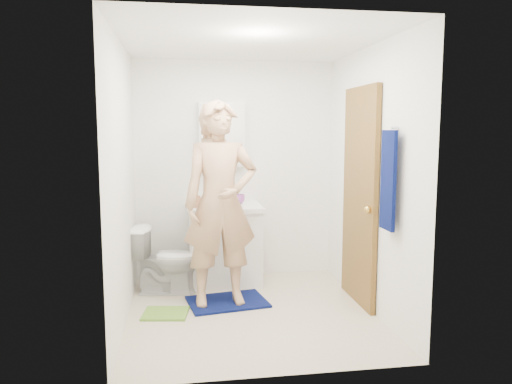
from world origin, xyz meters
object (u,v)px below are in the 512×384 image
toilet (167,259)px  man (220,204)px  vanity_cabinet (225,247)px  medicine_cabinet (222,134)px  toothbrush_cup (239,199)px  soap_dispenser (196,199)px  towel (388,180)px

toilet → man: bearing=-122.2°
vanity_cabinet → toilet: bearing=-160.3°
vanity_cabinet → medicine_cabinet: size_ratio=1.14×
toothbrush_cup → man: bearing=-108.8°
vanity_cabinet → toothbrush_cup: toothbrush_cup is taller
medicine_cabinet → soap_dispenser: (-0.30, -0.31, -0.66)m
man → vanity_cabinet: bearing=76.2°
soap_dispenser → toothbrush_cup: 0.51m
soap_dispenser → medicine_cabinet: bearing=46.1°
vanity_cabinet → towel: bearing=-51.5°
towel → toothbrush_cup: (-1.01, 1.60, -0.35)m
toilet → man: man is taller
vanity_cabinet → towel: 2.08m
medicine_cabinet → toilet: size_ratio=1.03×
medicine_cabinet → toilet: bearing=-144.1°
medicine_cabinet → toothbrush_cup: medicine_cabinet is taller
vanity_cabinet → medicine_cabinet: bearing=90.0°
toothbrush_cup → toilet: bearing=-156.8°
vanity_cabinet → man: 0.89m
medicine_cabinet → towel: (1.18, -1.71, -0.35)m
toilet → soap_dispenser: soap_dispenser is taller
towel → toilet: towel is taller
toothbrush_cup → vanity_cabinet: bearing=-145.6°
towel → man: (-1.28, 0.81, -0.28)m
toilet → towel: bearing=-116.1°
vanity_cabinet → toothbrush_cup: (0.17, 0.12, 0.50)m
towel → toothbrush_cup: 1.93m
towel → toothbrush_cup: towel is taller
towel → toothbrush_cup: size_ratio=6.33×
vanity_cabinet → medicine_cabinet: (0.00, 0.22, 1.20)m
soap_dispenser → man: (0.20, -0.58, 0.03)m
toilet → man: (0.51, -0.45, 0.63)m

